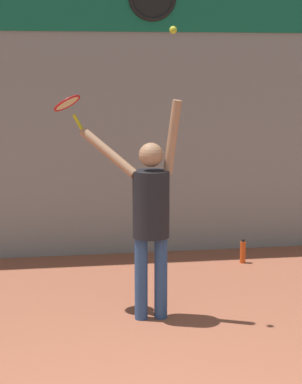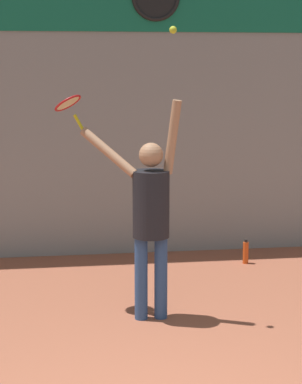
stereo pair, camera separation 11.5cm
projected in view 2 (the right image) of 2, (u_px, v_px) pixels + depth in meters
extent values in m
cube|color=gray|center=(98.00, 66.00, 8.98)|extent=(18.00, 0.10, 5.00)
cylinder|color=#2D4C7F|center=(141.00, 278.00, 6.91)|extent=(0.13, 0.13, 0.84)
cylinder|color=#2D4C7F|center=(161.00, 277.00, 6.94)|extent=(0.13, 0.13, 0.84)
cylinder|color=black|center=(151.00, 204.00, 6.79)|extent=(0.36, 0.36, 0.66)
sphere|color=tan|center=(151.00, 155.00, 6.70)|extent=(0.24, 0.24, 0.24)
cylinder|color=tan|center=(172.00, 137.00, 6.67)|extent=(0.21, 0.19, 0.72)
cylinder|color=tan|center=(108.00, 152.00, 6.83)|extent=(0.56, 0.48, 0.47)
cylinder|color=yellow|center=(79.00, 123.00, 6.96)|extent=(0.12, 0.10, 0.17)
torus|color=red|center=(68.00, 103.00, 6.98)|extent=(0.38, 0.39, 0.18)
cylinder|color=beige|center=(68.00, 103.00, 6.98)|extent=(0.32, 0.33, 0.14)
sphere|color=#CCDB2D|center=(173.00, 30.00, 6.43)|extent=(0.07, 0.07, 0.07)
cylinder|color=#D84C19|center=(246.00, 253.00, 8.92)|extent=(0.07, 0.07, 0.28)
cylinder|color=black|center=(246.00, 241.00, 8.89)|extent=(0.04, 0.04, 0.04)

